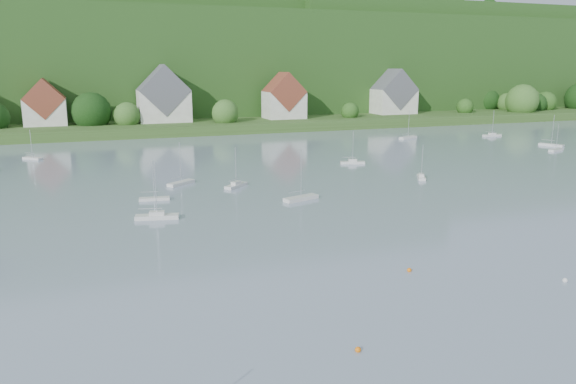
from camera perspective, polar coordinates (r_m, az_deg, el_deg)
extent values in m
cube|color=#33511E|center=(194.47, -14.53, 6.87)|extent=(600.00, 60.00, 3.00)
cube|color=#1F4215|center=(268.29, -16.44, 12.27)|extent=(620.00, 160.00, 40.00)
cube|color=#1F4215|center=(264.31, -14.24, 14.13)|extent=(240.00, 130.00, 60.00)
cube|color=#1F4215|center=(305.47, 16.16, 12.67)|extent=(200.00, 110.00, 48.00)
sphere|color=#2D5A21|center=(236.15, 23.01, 8.65)|extent=(12.88, 12.88, 12.88)
sphere|color=black|center=(248.07, 19.83, 8.88)|extent=(10.46, 10.46, 10.46)
sphere|color=#214C16|center=(224.94, 17.79, 8.35)|extent=(6.45, 6.45, 6.45)
sphere|color=black|center=(253.42, 22.64, 8.74)|extent=(10.68, 10.68, 10.68)
sphere|color=#2D5A21|center=(177.53, -16.26, 7.59)|extent=(8.19, 8.19, 8.19)
sphere|color=#2D5A21|center=(252.08, 23.53, 8.63)|extent=(10.50, 10.50, 10.50)
sphere|color=black|center=(246.92, 24.28, 8.31)|extent=(8.05, 8.05, 8.05)
sphere|color=#2D5A21|center=(196.51, -0.50, 8.93)|extent=(12.16, 12.16, 12.16)
sphere|color=#2D5A21|center=(178.16, -6.49, 8.09)|extent=(8.73, 8.73, 8.73)
sphere|color=#214C16|center=(252.60, 25.03, 8.38)|extent=(8.84, 8.84, 8.84)
sphere|color=#214C16|center=(195.29, 6.41, 8.27)|extent=(6.24, 6.24, 6.24)
sphere|color=black|center=(216.74, 10.07, 8.76)|extent=(8.16, 8.16, 8.16)
sphere|color=#2D5A21|center=(247.38, 21.63, 8.55)|extent=(8.09, 8.09, 8.09)
sphere|color=black|center=(179.51, -19.62, 7.80)|extent=(11.92, 11.92, 11.92)
sphere|color=#2D5A21|center=(319.26, 18.63, 17.12)|extent=(9.52, 9.52, 9.52)
sphere|color=#2D5A21|center=(357.19, 25.97, 15.99)|extent=(9.12, 9.12, 9.12)
sphere|color=#2D5A21|center=(279.33, 5.62, 18.60)|extent=(14.97, 14.97, 14.97)
sphere|color=black|center=(287.15, 20.02, 17.50)|extent=(7.52, 7.52, 7.52)
sphere|color=#214C16|center=(268.29, 1.42, 18.70)|extent=(9.78, 9.78, 9.78)
sphere|color=#214C16|center=(284.84, 9.62, 18.27)|extent=(12.02, 12.02, 12.02)
sphere|color=black|center=(278.59, 15.05, 18.14)|extent=(11.57, 11.57, 11.57)
sphere|color=#214C16|center=(259.06, 13.85, 18.67)|extent=(12.65, 12.65, 12.65)
sphere|color=#2D5A21|center=(275.04, 16.84, 17.98)|extent=(8.28, 8.28, 8.28)
sphere|color=black|center=(318.77, 16.64, 17.20)|extent=(7.47, 7.47, 7.47)
sphere|color=#2D5A21|center=(268.68, 6.42, 18.61)|extent=(9.48, 9.48, 9.48)
sphere|color=black|center=(336.81, 18.91, 15.79)|extent=(8.43, 8.43, 8.43)
sphere|color=#214C16|center=(256.55, -25.86, 16.49)|extent=(12.01, 12.01, 12.01)
sphere|color=black|center=(311.71, 20.98, 16.09)|extent=(13.54, 13.54, 13.54)
sphere|color=black|center=(281.81, 9.64, 17.22)|extent=(15.08, 15.08, 15.08)
sphere|color=#2D5A21|center=(290.92, 6.20, 17.21)|extent=(15.99, 15.99, 15.99)
sphere|color=black|center=(266.20, -17.54, 17.11)|extent=(15.72, 15.72, 15.72)
sphere|color=#2D5A21|center=(378.53, 19.52, 15.50)|extent=(14.17, 14.17, 14.17)
sphere|color=#214C16|center=(263.11, -14.17, 17.17)|extent=(10.54, 10.54, 10.54)
cube|color=beige|center=(182.46, -23.74, 7.57)|extent=(12.00, 9.00, 8.00)
cube|color=brown|center=(182.21, -23.86, 8.82)|extent=(12.00, 9.36, 12.00)
cube|color=beige|center=(182.62, -12.67, 8.66)|extent=(16.00, 11.00, 10.00)
cube|color=#56575E|center=(182.35, -12.75, 10.22)|extent=(16.00, 11.44, 16.00)
cube|color=beige|center=(190.14, -0.41, 8.97)|extent=(13.00, 10.00, 9.00)
cube|color=brown|center=(189.88, -0.42, 10.32)|extent=(13.00, 10.40, 13.00)
cube|color=beige|center=(213.00, 10.84, 9.16)|extent=(15.00, 10.00, 9.00)
cube|color=#56575E|center=(212.78, 10.89, 10.37)|extent=(15.00, 10.40, 15.00)
sphere|color=orange|center=(58.26, 12.40, -8.00)|extent=(0.47, 0.47, 0.47)
sphere|color=orange|center=(42.53, 7.22, -15.99)|extent=(0.46, 0.46, 0.46)
sphere|color=silver|center=(60.62, 26.66, -8.28)|extent=(0.50, 0.50, 0.50)
cube|color=silver|center=(176.04, 20.31, 5.50)|extent=(5.75, 1.74, 0.57)
cube|color=silver|center=(175.98, 20.32, 5.67)|extent=(2.03, 1.17, 0.50)
cylinder|color=silver|center=(175.64, 20.40, 6.75)|extent=(0.10, 0.10, 7.14)
cylinder|color=silver|center=(175.37, 20.12, 5.88)|extent=(3.14, 0.16, 0.08)
cube|color=silver|center=(86.27, 1.34, -0.64)|extent=(6.15, 3.44, 0.59)
cylinder|color=silver|center=(85.42, 1.36, 1.97)|extent=(0.10, 0.10, 7.42)
cylinder|color=silver|center=(85.44, 0.89, 0.05)|extent=(3.12, 1.10, 0.08)
cube|color=silver|center=(163.59, 12.29, 5.51)|extent=(6.36, 3.56, 0.61)
cylinder|color=silver|center=(163.13, 12.35, 6.95)|extent=(0.10, 0.10, 7.67)
cylinder|color=silver|center=(162.74, 12.10, 5.91)|extent=(3.23, 1.14, 0.08)
cube|color=silver|center=(105.64, 13.58, 1.48)|extent=(3.39, 4.75, 0.47)
cube|color=silver|center=(105.55, 13.60, 1.73)|extent=(1.59, 1.88, 0.50)
cylinder|color=silver|center=(105.08, 13.68, 3.17)|extent=(0.10, 0.10, 5.86)
cylinder|color=silver|center=(104.74, 13.65, 2.01)|extent=(1.30, 2.30, 0.08)
cube|color=silver|center=(88.62, -13.62, -0.69)|extent=(4.77, 1.88, 0.46)
cylinder|color=silver|center=(87.96, -13.73, 1.30)|extent=(0.10, 0.10, 5.81)
cylinder|color=silver|center=(88.39, -14.11, 0.01)|extent=(2.55, 0.40, 0.08)
cube|color=silver|center=(99.37, -10.98, 0.92)|extent=(5.39, 4.63, 0.56)
cylinder|color=silver|center=(98.68, -11.07, 3.06)|extent=(0.10, 0.10, 6.98)
cylinder|color=silver|center=(98.55, -11.34, 1.51)|extent=(2.49, 1.92, 0.08)
cube|color=silver|center=(95.95, -5.38, 0.66)|extent=(4.82, 4.43, 0.51)
cube|color=silver|center=(95.85, -5.38, 0.96)|extent=(2.01, 1.93, 0.50)
cylinder|color=silver|center=(95.28, -5.42, 2.70)|extent=(0.10, 0.10, 6.41)
cylinder|color=silver|center=(95.10, -5.65, 1.26)|extent=(2.19, 1.90, 0.08)
cube|color=silver|center=(77.78, -13.35, -2.51)|extent=(6.07, 2.85, 0.59)
cube|color=silver|center=(77.64, -13.37, -2.12)|extent=(2.25, 1.56, 0.50)
cylinder|color=silver|center=(76.85, -13.51, 0.33)|extent=(0.10, 0.10, 7.32)
cylinder|color=silver|center=(77.57, -14.04, -1.68)|extent=(3.16, 0.76, 0.08)
cube|color=silver|center=(160.45, 25.52, 4.41)|extent=(4.19, 6.14, 0.60)
cylinder|color=silver|center=(159.99, 25.66, 5.84)|extent=(0.10, 0.10, 7.52)
cylinder|color=silver|center=(160.58, 25.26, 4.87)|extent=(1.54, 3.00, 0.08)
cube|color=silver|center=(119.24, 6.68, 3.04)|extent=(5.38, 3.04, 0.52)
cube|color=silver|center=(119.16, 6.68, 3.28)|extent=(2.05, 1.54, 0.50)
cylinder|color=silver|center=(118.70, 6.72, 4.70)|extent=(0.10, 0.10, 6.48)
cylinder|color=silver|center=(118.95, 6.32, 3.59)|extent=(2.73, 0.99, 0.08)
cube|color=silver|center=(151.63, 25.92, 3.92)|extent=(5.18, 2.97, 0.50)
cylinder|color=silver|center=(151.22, 26.04, 5.18)|extent=(0.10, 0.10, 6.25)
cylinder|color=silver|center=(150.81, 25.84, 4.33)|extent=(2.62, 0.98, 0.08)
cube|color=silver|center=(136.59, -24.85, 3.17)|extent=(4.54, 4.42, 0.50)
cylinder|color=silver|center=(136.14, -24.99, 4.56)|extent=(0.10, 0.10, 6.19)
cylinder|color=silver|center=(136.98, -25.11, 3.66)|extent=(2.03, 1.94, 0.08)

